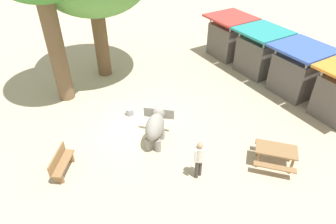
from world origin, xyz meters
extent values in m
plane|color=#BAA88C|center=(0.00, 0.00, 0.00)|extent=(60.00, 60.00, 0.00)
cylinder|color=gray|center=(0.97, 0.04, 0.28)|extent=(0.24, 0.24, 0.57)
cylinder|color=gray|center=(1.24, 0.33, 0.28)|extent=(0.24, 0.24, 0.57)
cylinder|color=gray|center=(1.55, -0.48, 0.28)|extent=(0.24, 0.24, 0.57)
cylinder|color=gray|center=(1.82, -0.19, 0.28)|extent=(0.24, 0.24, 0.57)
ellipsoid|color=gray|center=(1.40, -0.08, 0.90)|extent=(1.53, 1.48, 0.85)
sphere|color=gray|center=(0.75, 0.51, 1.01)|extent=(0.60, 0.60, 0.60)
cone|color=gray|center=(0.58, 0.66, 0.47)|extent=(0.19, 0.19, 0.95)
cube|color=gray|center=(0.55, 0.15, 1.01)|extent=(0.38, 0.42, 0.45)
cube|color=gray|center=(1.08, 0.74, 1.01)|extent=(0.38, 0.42, 0.45)
cylinder|color=#3F3833|center=(3.76, 0.31, 0.41)|extent=(0.14, 0.14, 0.82)
cylinder|color=#3F3833|center=(3.73, 0.48, 0.41)|extent=(0.14, 0.14, 0.82)
cylinder|color=silver|center=(3.75, 0.39, 1.11)|extent=(0.32, 0.32, 0.58)
sphere|color=tan|center=(3.75, 0.39, 1.51)|extent=(0.22, 0.22, 0.22)
cylinder|color=silver|center=(3.79, 0.19, 1.12)|extent=(0.09, 0.09, 0.55)
cylinder|color=silver|center=(3.71, 0.60, 1.12)|extent=(0.09, 0.09, 0.55)
cylinder|color=brown|center=(-4.04, -2.19, 2.56)|extent=(0.78, 0.78, 5.11)
cylinder|color=brown|center=(-5.40, 0.41, 1.97)|extent=(0.76, 0.76, 3.93)
cube|color=olive|center=(1.00, -3.73, 0.45)|extent=(1.36, 1.15, 0.06)
cube|color=olive|center=(0.90, -3.86, 0.68)|extent=(1.16, 0.88, 0.40)
cube|color=olive|center=(0.58, -3.42, 0.21)|extent=(0.28, 0.34, 0.42)
cube|color=olive|center=(1.42, -4.04, 0.21)|extent=(0.28, 0.34, 0.42)
cube|color=olive|center=(4.74, 3.22, 0.75)|extent=(1.64, 1.61, 0.06)
cylinder|color=olive|center=(4.96, 3.86, 0.36)|extent=(0.10, 0.10, 0.72)
cylinder|color=olive|center=(5.40, 3.39, 0.36)|extent=(0.10, 0.10, 0.72)
cylinder|color=olive|center=(4.08, 3.04, 0.36)|extent=(0.10, 0.10, 0.72)
cylinder|color=olive|center=(4.52, 2.57, 0.36)|extent=(0.10, 0.10, 0.72)
cube|color=olive|center=(4.32, 3.67, 0.44)|extent=(1.26, 1.20, 0.05)
cube|color=olive|center=(5.16, 2.76, 0.44)|extent=(1.26, 1.20, 0.05)
cube|color=#59514C|center=(-3.62, 8.01, 1.00)|extent=(2.00, 1.80, 2.00)
cube|color=#C63833|center=(-3.62, 8.01, 2.46)|extent=(2.50, 2.50, 0.12)
cylinder|color=gray|center=(-2.72, 8.82, 1.20)|extent=(0.10, 0.10, 2.40)
cylinder|color=gray|center=(-2.72, 7.20, 1.20)|extent=(0.10, 0.10, 2.40)
cylinder|color=gray|center=(-4.52, 8.82, 1.20)|extent=(0.10, 0.10, 2.40)
cylinder|color=gray|center=(-4.52, 7.20, 1.20)|extent=(0.10, 0.10, 2.40)
cube|color=#59514C|center=(-1.02, 8.01, 1.00)|extent=(2.00, 1.80, 2.00)
cube|color=teal|center=(-1.02, 8.01, 2.46)|extent=(2.50, 2.50, 0.12)
cylinder|color=gray|center=(-0.12, 8.82, 1.20)|extent=(0.10, 0.10, 2.40)
cylinder|color=gray|center=(-0.12, 7.20, 1.20)|extent=(0.10, 0.10, 2.40)
cylinder|color=gray|center=(-1.92, 8.82, 1.20)|extent=(0.10, 0.10, 2.40)
cylinder|color=gray|center=(-1.92, 7.20, 1.20)|extent=(0.10, 0.10, 2.40)
cube|color=#59514C|center=(1.58, 8.01, 1.00)|extent=(2.00, 1.80, 2.00)
cube|color=#3856B2|center=(1.58, 8.01, 2.46)|extent=(2.50, 2.50, 0.12)
cylinder|color=gray|center=(2.48, 8.82, 1.20)|extent=(0.10, 0.10, 2.40)
cylinder|color=gray|center=(2.48, 7.20, 1.20)|extent=(0.10, 0.10, 2.40)
cylinder|color=gray|center=(0.68, 8.82, 1.20)|extent=(0.10, 0.10, 2.40)
cylinder|color=gray|center=(0.68, 7.20, 1.20)|extent=(0.10, 0.10, 2.40)
cylinder|color=gray|center=(3.28, 7.20, 1.20)|extent=(0.10, 0.10, 2.40)
cylinder|color=gray|center=(-1.00, -0.10, 0.16)|extent=(0.36, 0.36, 0.32)
camera|label=1|loc=(9.61, -4.44, 8.38)|focal=31.99mm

